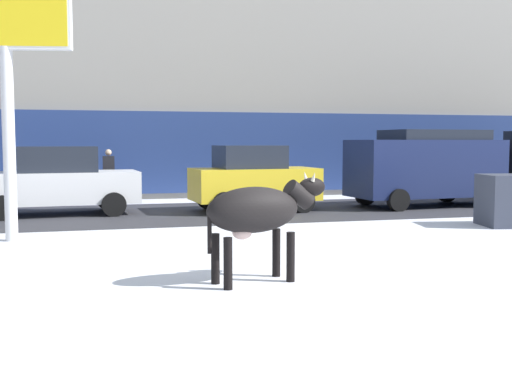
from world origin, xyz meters
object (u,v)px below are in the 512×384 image
Objects in this scene: cow_black at (258,212)px; billboard at (5,19)px; car_yellow_hatchback at (253,179)px; car_navy_van at (426,166)px; pedestrian_near_billboard at (109,177)px; car_white_sedan at (58,181)px.

cow_black is 0.35× the size of billboard.
car_navy_van reaches higher than car_yellow_hatchback.
cow_black is 0.41× the size of car_navy_van.
car_navy_van is 2.73× the size of pedestrian_near_billboard.
cow_black is 9.65m from car_white_sedan.
car_yellow_hatchback is 4.90m from pedestrian_near_billboard.
pedestrian_near_billboard is (-1.75, 11.62, -0.11)m from cow_black.
car_white_sedan is 10.71m from car_navy_van.
car_white_sedan reaches higher than cow_black.
car_yellow_hatchback is at bearing 75.98° from cow_black.
pedestrian_near_billboard is at bearing 162.10° from car_navy_van.
billboard reaches higher than car_white_sedan.
car_yellow_hatchback reaches higher than pedestrian_near_billboard.
car_navy_van reaches higher than cow_black.
cow_black is 0.45× the size of car_white_sedan.
car_white_sedan is (-3.13, 9.13, -0.09)m from cow_black.
car_white_sedan is 0.91× the size of car_navy_van.
car_navy_van is at bearing -0.49° from car_yellow_hatchback.
cow_black is 0.54× the size of car_yellow_hatchback.
billboard is 5.60m from car_white_sedan.
car_navy_van is at bearing 48.71° from cow_black.
car_yellow_hatchback reaches higher than cow_black.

